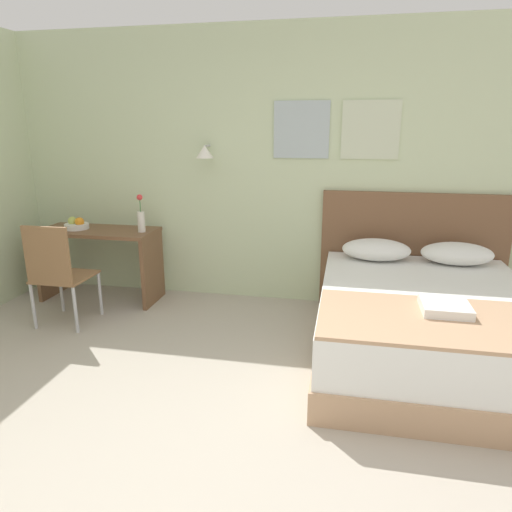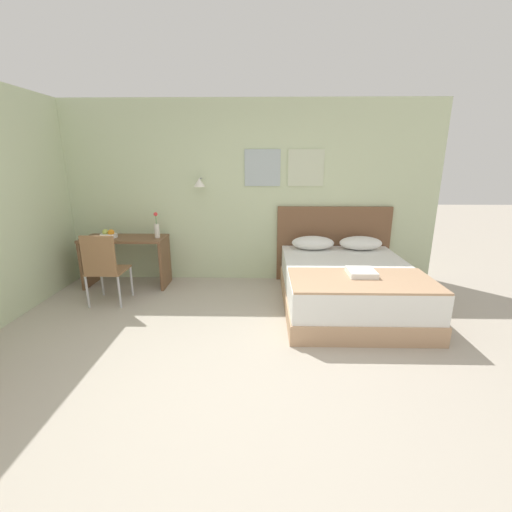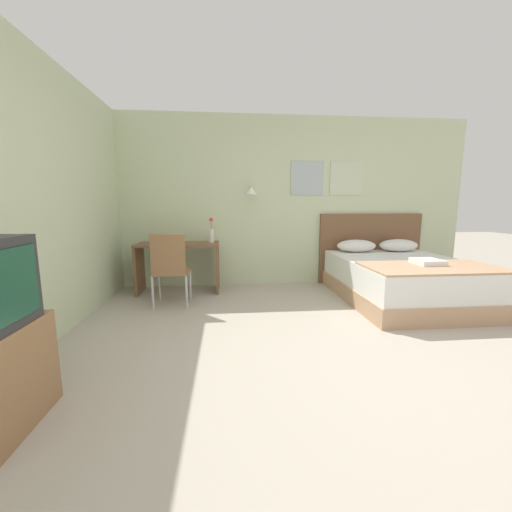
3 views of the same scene
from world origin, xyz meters
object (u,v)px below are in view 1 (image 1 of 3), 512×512
at_px(bed, 425,326).
at_px(desk, 99,251).
at_px(fruit_bowl, 76,225).
at_px(headboard, 411,253).
at_px(pillow_right, 457,254).
at_px(flower_vase, 141,218).
at_px(desk_chair, 56,269).
at_px(throw_blanket, 444,321).
at_px(folded_towel_near_foot, 445,307).
at_px(pillow_left, 376,250).

xyz_separation_m(bed, desk, (-3.08, 0.71, 0.24)).
relative_size(bed, fruit_bowl, 8.51).
relative_size(headboard, pillow_right, 2.80).
bearing_deg(flower_vase, pillow_right, 1.50).
xyz_separation_m(desk_chair, flower_vase, (0.49, 0.70, 0.33)).
distance_m(pillow_right, desk, 3.42).
relative_size(headboard, desk, 1.45).
bearing_deg(pillow_right, throw_blanket, -104.30).
bearing_deg(folded_towel_near_foot, bed, 93.53).
relative_size(throw_blanket, folded_towel_near_foot, 4.88).
bearing_deg(bed, pillow_right, 65.91).
distance_m(headboard, flower_vase, 2.63).
distance_m(desk, flower_vase, 0.60).
bearing_deg(fruit_bowl, folded_towel_near_foot, -18.83).
height_order(pillow_left, throw_blanket, pillow_left).
height_order(desk_chair, flower_vase, flower_vase).
height_order(pillow_right, desk_chair, desk_chair).
height_order(throw_blanket, desk_chair, desk_chair).
xyz_separation_m(fruit_bowl, flower_vase, (0.70, 0.01, 0.09)).
bearing_deg(pillow_right, flower_vase, -178.50).
distance_m(bed, fruit_bowl, 3.40).
distance_m(pillow_right, fruit_bowl, 3.64).
height_order(pillow_right, flower_vase, flower_vase).
xyz_separation_m(pillow_right, desk, (-3.42, -0.06, -0.14)).
xyz_separation_m(folded_towel_near_foot, fruit_bowl, (-3.32, 1.13, 0.17)).
xyz_separation_m(bed, throw_blanket, (-0.00, -0.58, 0.29)).
xyz_separation_m(pillow_left, folded_towel_near_foot, (0.37, -1.21, -0.04)).
bearing_deg(pillow_right, folded_towel_near_foot, -104.68).
bearing_deg(folded_towel_near_foot, desk_chair, 171.98).
xyz_separation_m(pillow_right, flower_vase, (-2.93, -0.08, 0.22)).
distance_m(bed, desk_chair, 3.09).
bearing_deg(throw_blanket, desk, 157.24).
relative_size(bed, desk, 1.70).
bearing_deg(fruit_bowl, desk, 5.09).
height_order(headboard, desk, headboard).
xyz_separation_m(headboard, folded_towel_near_foot, (0.03, -1.48, 0.04)).
bearing_deg(desk_chair, pillow_right, 12.79).
relative_size(headboard, desk_chair, 1.83).
height_order(headboard, pillow_right, headboard).
bearing_deg(desk_chair, throw_blanket, -10.63).
distance_m(desk, fruit_bowl, 0.34).
bearing_deg(pillow_left, fruit_bowl, -178.40).
distance_m(bed, folded_towel_near_foot, 0.55).
bearing_deg(folded_towel_near_foot, pillow_left, 107.06).
relative_size(pillow_left, throw_blanket, 0.40).
bearing_deg(fruit_bowl, bed, -11.84).
distance_m(pillow_right, throw_blanket, 1.40).
xyz_separation_m(bed, folded_towel_near_foot, (0.03, -0.44, 0.33)).
distance_m(pillow_left, throw_blanket, 1.40).
xyz_separation_m(pillow_right, throw_blanket, (-0.35, -1.35, -0.08)).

